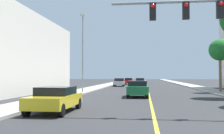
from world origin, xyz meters
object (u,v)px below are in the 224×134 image
object	(u,v)px
car_green	(137,89)
car_silver	(119,82)
street_lamp	(83,49)
car_yellow	(55,98)
palm_far	(220,51)
car_red	(129,81)
car_gray	(140,81)

from	to	relation	value
car_green	car_silver	size ratio (longest dim) A/B	0.97
street_lamp	car_yellow	size ratio (longest dim) A/B	2.02
car_silver	car_green	bearing A→B (deg)	99.11
palm_far	car_yellow	world-z (taller)	palm_far
car_silver	car_yellow	bearing A→B (deg)	89.14
car_red	car_yellow	bearing A→B (deg)	-90.03
palm_far	car_red	world-z (taller)	palm_far
street_lamp	car_silver	world-z (taller)	street_lamp
car_green	car_gray	xyz separation A→B (m)	(-0.31, 28.80, -0.02)
car_silver	car_gray	xyz separation A→B (m)	(3.61, 5.80, -0.00)
palm_far	car_green	world-z (taller)	palm_far
palm_far	car_yellow	xyz separation A→B (m)	(-13.25, -17.12, -4.07)
street_lamp	car_red	size ratio (longest dim) A/B	2.06
street_lamp	car_green	bearing A→B (deg)	-32.66
street_lamp	car_yellow	bearing A→B (deg)	-82.09
car_green	car_gray	size ratio (longest dim) A/B	0.87
street_lamp	car_green	distance (m)	8.24
car_red	car_yellow	xyz separation A→B (m)	(-1.25, -43.60, -0.02)
street_lamp	car_yellow	xyz separation A→B (m)	(1.95, -14.01, -4.11)
palm_far	car_silver	distance (m)	21.07
car_red	car_silver	bearing A→B (deg)	-94.29
car_red	car_green	distance (m)	33.59
car_gray	car_red	bearing A→B (deg)	115.84
car_green	car_gray	distance (m)	28.80
car_green	car_yellow	bearing A→B (deg)	-114.13
palm_far	car_gray	bearing A→B (deg)	113.46
car_yellow	car_green	bearing A→B (deg)	-111.94
street_lamp	car_gray	bearing A→B (deg)	77.06
car_green	car_yellow	distance (m)	10.93
street_lamp	car_red	world-z (taller)	street_lamp
street_lamp	car_silver	size ratio (longest dim) A/B	2.11
street_lamp	car_red	distance (m)	30.05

